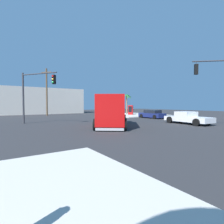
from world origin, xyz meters
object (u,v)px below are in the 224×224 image
Objects in this scene: utility_pole at (47,91)px; sedan_navy at (152,114)px; delivery_truck at (112,111)px; vending_machine_red at (131,110)px; traffic_light_secondary at (34,90)px; pickup_white at (187,117)px; palm_tree_far at (127,101)px.

sedan_navy is at bearing -52.72° from utility_pole.
delivery_truck is 4.07× the size of vending_machine_red.
traffic_light_secondary is 1.08× the size of pickup_white.
vending_machine_red is 16.83m from utility_pole.
traffic_light_secondary is at bearing -157.14° from palm_tree_far.
vending_machine_red is (12.95, 12.62, -0.49)m from delivery_truck.
delivery_truck reaches higher than vending_machine_red.
delivery_truck is 9.19m from traffic_light_secondary.
utility_pole is at bearing 127.28° from sedan_navy.
vending_machine_red is at bearing -31.25° from utility_pole.
sedan_navy is (11.09, 5.14, -0.93)m from delivery_truck.
traffic_light_secondary is 21.54m from palm_tree_far.
delivery_truck is 1.42× the size of pickup_white.
utility_pole reaches higher than traffic_light_secondary.
delivery_truck is 1.78× the size of palm_tree_far.
palm_tree_far is (2.70, 9.76, 2.37)m from sedan_navy.
pickup_white is 1.26× the size of palm_tree_far.
sedan_navy is 1.02× the size of palm_tree_far.
pickup_white is at bearing -33.04° from traffic_light_secondary.
palm_tree_far reaches higher than delivery_truck.
delivery_truck is at bearing 161.35° from pickup_white.
traffic_light_secondary is 1.34× the size of sedan_navy.
traffic_light_secondary is at bearing 146.96° from pickup_white.
vending_machine_red is at bearing 44.26° from delivery_truck.
delivery_truck is 21.41m from utility_pole.
utility_pole is at bearing 111.46° from pickup_white.
sedan_navy is 2.33× the size of vending_machine_red.
sedan_navy is at bearing -103.98° from vending_machine_red.
pickup_white is 1.23× the size of sedan_navy.
traffic_light_secondary is 15.45m from utility_pole.
utility_pole is at bearing 157.22° from palm_tree_far.
utility_pole is at bearing 92.98° from delivery_truck.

